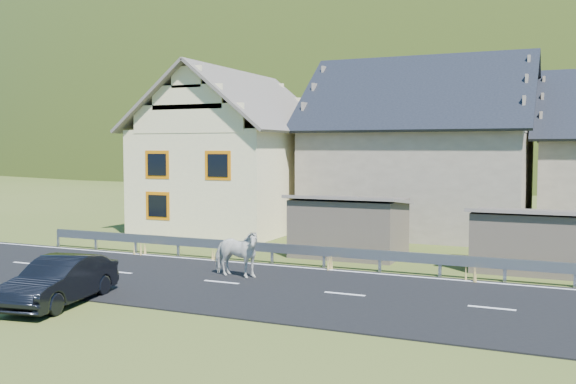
% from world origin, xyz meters
% --- Properties ---
extents(ground, '(160.00, 160.00, 0.00)m').
position_xyz_m(ground, '(0.00, 0.00, 0.00)').
color(ground, '#344814').
rests_on(ground, ground).
extents(road, '(60.00, 7.00, 0.04)m').
position_xyz_m(road, '(0.00, 0.00, 0.02)').
color(road, black).
rests_on(road, ground).
extents(lane_markings, '(60.00, 6.60, 0.01)m').
position_xyz_m(lane_markings, '(0.00, 0.00, 0.04)').
color(lane_markings, silver).
rests_on(lane_markings, road).
extents(guardrail, '(28.10, 0.09, 0.75)m').
position_xyz_m(guardrail, '(-0.00, 3.68, 0.56)').
color(guardrail, '#93969B').
rests_on(guardrail, ground).
extents(shed_left, '(4.30, 3.30, 2.40)m').
position_xyz_m(shed_left, '(-2.00, 6.50, 1.10)').
color(shed_left, '#665A4A').
rests_on(shed_left, ground).
extents(shed_right, '(3.80, 2.90, 2.20)m').
position_xyz_m(shed_right, '(4.50, 6.00, 1.00)').
color(shed_right, '#665A4A').
rests_on(shed_right, ground).
extents(house_cream, '(7.80, 9.80, 8.30)m').
position_xyz_m(house_cream, '(-10.00, 12.00, 4.36)').
color(house_cream, '#F8E8AC').
rests_on(house_cream, ground).
extents(house_stone_a, '(10.80, 9.80, 8.90)m').
position_xyz_m(house_stone_a, '(-1.00, 15.00, 4.63)').
color(house_stone_a, gray).
rests_on(house_stone_a, ground).
extents(mountain, '(440.00, 280.00, 260.00)m').
position_xyz_m(mountain, '(5.00, 180.00, -20.00)').
color(mountain, '#1B3212').
rests_on(mountain, ground).
extents(conifer_patch, '(76.00, 50.00, 28.00)m').
position_xyz_m(conifer_patch, '(-55.00, 110.00, 6.00)').
color(conifer_patch, black).
rests_on(conifer_patch, ground).
extents(horse, '(0.99, 1.90, 1.55)m').
position_xyz_m(horse, '(-3.97, 0.88, 0.81)').
color(horse, silver).
rests_on(horse, road).
extents(car, '(1.95, 4.02, 1.27)m').
position_xyz_m(car, '(-6.67, -4.00, 0.63)').
color(car, black).
rests_on(car, ground).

